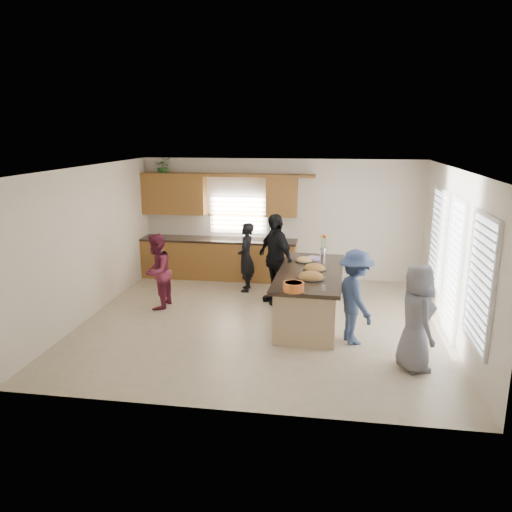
% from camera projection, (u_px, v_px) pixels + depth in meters
% --- Properties ---
extents(floor, '(6.50, 6.50, 0.00)m').
position_uv_depth(floor, '(262.00, 322.00, 9.14)').
color(floor, '#C4B492').
rests_on(floor, ground).
extents(room_shell, '(6.52, 6.02, 2.81)m').
position_uv_depth(room_shell, '(262.00, 220.00, 8.67)').
color(room_shell, silver).
rests_on(room_shell, ground).
extents(back_cabinetry, '(4.08, 0.66, 2.46)m').
position_uv_depth(back_cabinetry, '(217.00, 240.00, 11.75)').
color(back_cabinetry, olive).
rests_on(back_cabinetry, ground).
extents(right_wall_glazing, '(0.06, 4.00, 2.25)m').
position_uv_depth(right_wall_glazing, '(455.00, 260.00, 8.21)').
color(right_wall_glazing, white).
rests_on(right_wall_glazing, ground).
extents(island, '(1.25, 2.74, 0.95)m').
position_uv_depth(island, '(310.00, 297.00, 9.14)').
color(island, tan).
rests_on(island, ground).
extents(platter_front, '(0.49, 0.49, 0.20)m').
position_uv_depth(platter_front, '(311.00, 277.00, 8.53)').
color(platter_front, black).
rests_on(platter_front, island).
extents(platter_mid, '(0.43, 0.43, 0.18)m').
position_uv_depth(platter_mid, '(315.00, 268.00, 9.08)').
color(platter_mid, black).
rests_on(platter_mid, island).
extents(platter_back, '(0.35, 0.35, 0.14)m').
position_uv_depth(platter_back, '(304.00, 260.00, 9.64)').
color(platter_back, black).
rests_on(platter_back, island).
extents(salad_bowl, '(0.33, 0.33, 0.14)m').
position_uv_depth(salad_bowl, '(294.00, 286.00, 7.86)').
color(salad_bowl, orange).
rests_on(salad_bowl, island).
extents(clear_cup, '(0.08, 0.08, 0.10)m').
position_uv_depth(clear_cup, '(324.00, 287.00, 7.91)').
color(clear_cup, white).
rests_on(clear_cup, island).
extents(plate_stack, '(0.25, 0.25, 0.04)m').
position_uv_depth(plate_stack, '(314.00, 258.00, 9.85)').
color(plate_stack, '#BF95D8').
rests_on(plate_stack, island).
extents(flower_vase, '(0.14, 0.14, 0.44)m').
position_uv_depth(flower_vase, '(323.00, 245.00, 10.04)').
color(flower_vase, silver).
rests_on(flower_vase, island).
extents(potted_plant, '(0.47, 0.44, 0.41)m').
position_uv_depth(potted_plant, '(163.00, 166.00, 11.61)').
color(potted_plant, '#3B7830').
rests_on(potted_plant, back_cabinetry).
extents(woman_left_back, '(0.41, 0.58, 1.51)m').
position_uv_depth(woman_left_back, '(246.00, 257.00, 10.80)').
color(woman_left_back, black).
rests_on(woman_left_back, ground).
extents(woman_left_mid, '(0.60, 0.75, 1.49)m').
position_uv_depth(woman_left_mid, '(157.00, 271.00, 9.73)').
color(woman_left_mid, maroon).
rests_on(woman_left_mid, ground).
extents(woman_left_front, '(1.04, 1.10, 1.83)m').
position_uv_depth(woman_left_front, '(275.00, 259.00, 10.04)').
color(woman_left_front, black).
rests_on(woman_left_front, ground).
extents(woman_right_back, '(0.90, 1.15, 1.57)m').
position_uv_depth(woman_right_back, '(355.00, 297.00, 8.11)').
color(woman_right_back, '#344772').
rests_on(woman_right_back, ground).
extents(woman_right_front, '(0.69, 0.88, 1.59)m').
position_uv_depth(woman_right_front, '(416.00, 318.00, 7.19)').
color(woman_right_front, slate).
rests_on(woman_right_front, ground).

